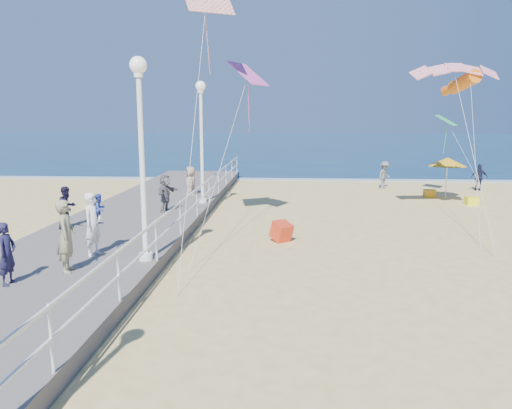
# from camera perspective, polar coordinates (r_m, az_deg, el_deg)

# --- Properties ---
(ground) EXTENTS (160.00, 160.00, 0.00)m
(ground) POSITION_cam_1_polar(r_m,az_deg,el_deg) (13.54, 10.16, -8.30)
(ground) COLOR #E4C677
(ground) RESTS_ON ground
(ocean) EXTENTS (160.00, 90.00, 0.05)m
(ocean) POSITION_cam_1_polar(r_m,az_deg,el_deg) (77.90, 4.91, 6.95)
(ocean) COLOR #0D2F50
(ocean) RESTS_ON ground
(surf_line) EXTENTS (160.00, 1.20, 0.04)m
(surf_line) POSITION_cam_1_polar(r_m,az_deg,el_deg) (33.57, 6.35, 2.84)
(surf_line) COLOR silver
(surf_line) RESTS_ON ground
(boardwalk) EXTENTS (5.00, 44.00, 0.40)m
(boardwalk) POSITION_cam_1_polar(r_m,az_deg,el_deg) (14.66, -20.58, -6.54)
(boardwalk) COLOR slate
(boardwalk) RESTS_ON ground
(railing) EXTENTS (0.05, 42.00, 0.55)m
(railing) POSITION_cam_1_polar(r_m,az_deg,el_deg) (13.58, -11.38, -2.81)
(railing) COLOR white
(railing) RESTS_ON boardwalk
(lamp_post_mid) EXTENTS (0.44, 0.44, 5.32)m
(lamp_post_mid) POSITION_cam_1_polar(r_m,az_deg,el_deg) (13.34, -13.00, 7.37)
(lamp_post_mid) COLOR white
(lamp_post_mid) RESTS_ON boardwalk
(lamp_post_far) EXTENTS (0.44, 0.44, 5.32)m
(lamp_post_far) POSITION_cam_1_polar(r_m,az_deg,el_deg) (22.11, -6.26, 8.55)
(lamp_post_far) COLOR white
(lamp_post_far) RESTS_ON boardwalk
(woman_holding_toddler) EXTENTS (0.57, 0.73, 1.76)m
(woman_holding_toddler) POSITION_cam_1_polar(r_m,az_deg,el_deg) (14.51, -18.11, -2.15)
(woman_holding_toddler) COLOR white
(woman_holding_toddler) RESTS_ON boardwalk
(toddler_held) EXTENTS (0.42, 0.49, 0.86)m
(toddler_held) POSITION_cam_1_polar(r_m,az_deg,el_deg) (14.52, -17.43, -0.51)
(toddler_held) COLOR #2D46AB
(toddler_held) RESTS_ON boardwalk
(spectator_0) EXTENTS (0.37, 0.55, 1.46)m
(spectator_0) POSITION_cam_1_polar(r_m,az_deg,el_deg) (12.78, -26.59, -5.05)
(spectator_0) COLOR #1B1937
(spectator_0) RESTS_ON boardwalk
(spectator_5) EXTENTS (0.80, 1.48, 1.52)m
(spectator_5) POSITION_cam_1_polar(r_m,az_deg,el_deg) (20.49, -10.31, 1.30)
(spectator_5) COLOR slate
(spectator_5) RESTS_ON boardwalk
(spectator_6) EXTENTS (0.58, 0.75, 1.82)m
(spectator_6) POSITION_cam_1_polar(r_m,az_deg,el_deg) (13.19, -20.88, -3.40)
(spectator_6) COLOR gray
(spectator_6) RESTS_ON boardwalk
(spectator_7) EXTENTS (0.79, 0.87, 1.46)m
(spectator_7) POSITION_cam_1_polar(r_m,az_deg,el_deg) (18.35, -20.77, -0.31)
(spectator_7) COLOR #1A1732
(spectator_7) RESTS_ON boardwalk
(beach_walker_a) EXTENTS (1.14, 1.17, 1.61)m
(beach_walker_a) POSITION_cam_1_polar(r_m,az_deg,el_deg) (30.39, 14.47, 3.29)
(beach_walker_a) COLOR slate
(beach_walker_a) RESTS_ON ground
(beach_walker_b) EXTENTS (0.95, 0.56, 1.53)m
(beach_walker_b) POSITION_cam_1_polar(r_m,az_deg,el_deg) (31.28, 24.15, 2.84)
(beach_walker_b) COLOR #181C36
(beach_walker_b) RESTS_ON ground
(beach_walker_c) EXTENTS (0.78, 1.00, 1.80)m
(beach_walker_c) POSITION_cam_1_polar(r_m,az_deg,el_deg) (24.74, -7.45, 2.26)
(beach_walker_c) COLOR gray
(beach_walker_c) RESTS_ON ground
(box_kite) EXTENTS (0.88, 0.90, 0.74)m
(box_kite) POSITION_cam_1_polar(r_m,az_deg,el_deg) (17.01, 2.93, -3.29)
(box_kite) COLOR red
(box_kite) RESTS_ON ground
(beach_umbrella) EXTENTS (1.90, 1.90, 2.14)m
(beach_umbrella) POSITION_cam_1_polar(r_m,az_deg,el_deg) (27.46, 21.05, 4.57)
(beach_umbrella) COLOR white
(beach_umbrella) RESTS_ON ground
(beach_chair_left) EXTENTS (0.55, 0.55, 0.40)m
(beach_chair_left) POSITION_cam_1_polar(r_m,az_deg,el_deg) (27.84, 19.23, 1.19)
(beach_chair_left) COLOR orange
(beach_chair_left) RESTS_ON ground
(beach_chair_right) EXTENTS (0.55, 0.55, 0.40)m
(beach_chair_right) POSITION_cam_1_polar(r_m,az_deg,el_deg) (26.12, 23.42, 0.37)
(beach_chair_right) COLOR #F2F619
(beach_chair_right) RESTS_ON ground
(kite_parafoil) EXTENTS (3.42, 0.94, 0.65)m
(kite_parafoil) POSITION_cam_1_polar(r_m,az_deg,el_deg) (21.83, 21.84, 14.34)
(kite_parafoil) COLOR red
(kite_windsock) EXTENTS (1.06, 3.00, 1.15)m
(kite_windsock) POSITION_cam_1_polar(r_m,az_deg,el_deg) (22.45, 22.69, 12.78)
(kite_windsock) COLOR orange
(kite_diamond_pink) EXTENTS (1.57, 1.71, 0.87)m
(kite_diamond_pink) POSITION_cam_1_polar(r_m,az_deg,el_deg) (19.01, -0.86, 14.70)
(kite_diamond_pink) COLOR #DB50AD
(kite_diamond_green) EXTENTS (1.41, 1.46, 0.56)m
(kite_diamond_green) POSITION_cam_1_polar(r_m,az_deg,el_deg) (28.38, 20.94, 8.97)
(kite_diamond_green) COLOR green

